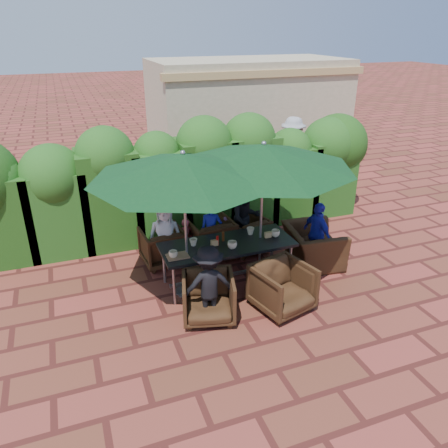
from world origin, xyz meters
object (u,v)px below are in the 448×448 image
object	(u,v)px
chair_far_left	(162,244)
chair_far_right	(246,232)
umbrella_left	(183,166)
chair_far_mid	(211,236)
umbrella_right	(263,156)
dining_table	(227,247)
chair_near_left	(208,295)
chair_near_right	(283,286)
chair_end_right	(313,240)

from	to	relation	value
chair_far_left	chair_far_right	size ratio (longest dim) A/B	1.00
umbrella_left	chair_far_mid	bearing A→B (deg)	54.40
chair_far_mid	chair_far_right	distance (m)	0.72
chair_far_mid	umbrella_right	bearing A→B (deg)	115.38
dining_table	chair_far_right	bearing A→B (deg)	51.91
chair_far_right	chair_near_left	xyz separation A→B (m)	(-1.41, -1.86, 0.01)
chair_near_left	chair_near_right	xyz separation A→B (m)	(1.17, -0.18, 0.02)
chair_far_left	chair_end_right	world-z (taller)	chair_end_right
chair_far_mid	chair_near_left	xyz separation A→B (m)	(-0.69, -1.90, -0.02)
chair_far_mid	chair_near_right	size ratio (longest dim) A/B	1.00
umbrella_right	dining_table	bearing A→B (deg)	-178.73
dining_table	umbrella_left	world-z (taller)	umbrella_left
dining_table	umbrella_left	distance (m)	1.71
dining_table	chair_end_right	distance (m)	1.76
chair_near_right	chair_end_right	distance (m)	1.66
chair_far_left	chair_far_right	xyz separation A→B (m)	(1.67, -0.07, -0.00)
chair_far_right	chair_end_right	distance (m)	1.35
chair_far_mid	chair_near_right	xyz separation A→B (m)	(0.48, -2.08, 0.00)
dining_table	umbrella_right	size ratio (longest dim) A/B	0.76
umbrella_right	chair_near_right	size ratio (longest dim) A/B	3.58
chair_near_left	chair_near_right	world-z (taller)	chair_near_right
dining_table	chair_end_right	world-z (taller)	chair_end_right
dining_table	chair_far_right	size ratio (longest dim) A/B	2.94
umbrella_right	chair_far_left	world-z (taller)	umbrella_right
dining_table	chair_near_left	xyz separation A→B (m)	(-0.65, -0.88, -0.27)
umbrella_left	chair_near_right	bearing A→B (deg)	-37.96
chair_far_right	chair_end_right	size ratio (longest dim) A/B	0.71
dining_table	chair_far_right	distance (m)	1.27
chair_near_left	chair_end_right	bearing A→B (deg)	36.63
dining_table	chair_near_right	size ratio (longest dim) A/B	2.71
umbrella_right	chair_near_left	distance (m)	2.39
chair_far_left	chair_far_right	world-z (taller)	same
umbrella_left	chair_far_left	bearing A→B (deg)	98.35
umbrella_right	chair_far_right	distance (m)	2.07
dining_table	chair_near_left	world-z (taller)	chair_near_left
umbrella_left	chair_far_mid	xyz separation A→B (m)	(0.78, 1.10, -1.79)
umbrella_left	chair_far_left	xyz separation A→B (m)	(-0.16, 1.12, -1.83)
chair_far_right	umbrella_right	bearing A→B (deg)	67.19
dining_table	chair_near_right	xyz separation A→B (m)	(0.53, -1.06, -0.25)
chair_far_right	chair_near_left	size ratio (longest dim) A/B	0.97
chair_far_mid	chair_end_right	xyz separation A→B (m)	(1.71, -0.96, 0.06)
chair_near_left	umbrella_right	bearing A→B (deg)	50.32
chair_near_right	dining_table	bearing A→B (deg)	101.89
chair_far_right	chair_near_left	world-z (taller)	chair_near_left
chair_far_mid	chair_end_right	bearing A→B (deg)	146.17
umbrella_right	chair_near_right	bearing A→B (deg)	-95.12
chair_far_left	chair_near_right	bearing A→B (deg)	119.80
umbrella_right	chair_near_left	bearing A→B (deg)	-144.79
chair_far_mid	chair_end_right	size ratio (longest dim) A/B	0.77
dining_table	umbrella_left	size ratio (longest dim) A/B	0.78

